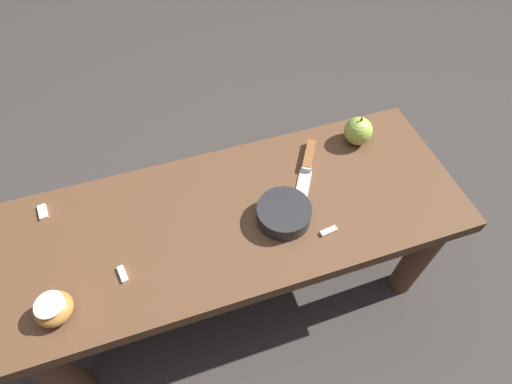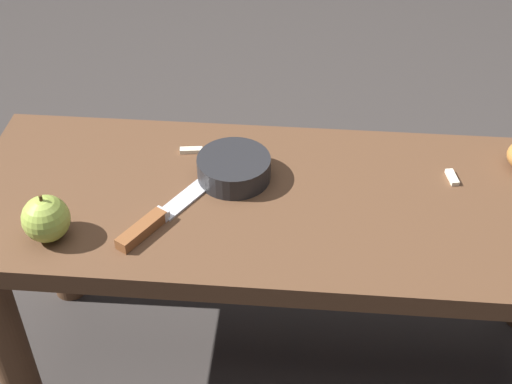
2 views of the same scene
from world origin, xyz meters
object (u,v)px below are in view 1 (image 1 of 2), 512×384
Objects in this scene: apple_cut at (54,309)px; bowl at (284,213)px; knife at (307,165)px; wooden_bench at (235,233)px; apple_whole at (358,131)px.

apple_cut reaches higher than bowl.
bowl reaches higher than knife.
wooden_bench is 13.21× the size of apple_whole.
apple_whole is at bearing -161.80° from wooden_bench.
wooden_bench is at bearing -23.14° from bowl.
apple_cut is at bearing 7.91° from bowl.
wooden_bench is at bearing 18.20° from apple_whole.
wooden_bench is 8.79× the size of bowl.
bowl is at bearing 32.17° from apple_whole.
bowl is at bearing -172.09° from apple_cut.
apple_whole is 1.13× the size of apple_cut.
knife is 0.68m from apple_cut.
apple_whole is (-0.40, -0.13, 0.13)m from wooden_bench.
bowl is (0.12, 0.13, 0.01)m from knife.
knife is at bearing 15.54° from apple_whole.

